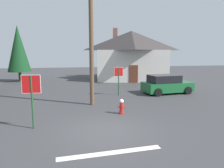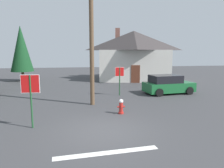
{
  "view_description": "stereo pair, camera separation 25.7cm",
  "coord_description": "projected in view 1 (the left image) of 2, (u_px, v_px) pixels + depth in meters",
  "views": [
    {
      "loc": [
        -1.46,
        -8.73,
        3.42
      ],
      "look_at": [
        1.01,
        3.65,
        1.5
      ],
      "focal_mm": 33.47,
      "sensor_mm": 36.0,
      "label": 1
    },
    {
      "loc": [
        -1.21,
        -8.77,
        3.42
      ],
      "look_at": [
        1.01,
        3.65,
        1.5
      ],
      "focal_mm": 33.47,
      "sensor_mm": 36.0,
      "label": 2
    }
  ],
  "objects": [
    {
      "name": "parked_car",
      "position": [
        166.0,
        84.0,
        17.54
      ],
      "size": [
        4.23,
        2.45,
        1.56
      ],
      "color": "#195B2D",
      "rests_on": "ground"
    },
    {
      "name": "utility_pole",
      "position": [
        91.0,
        29.0,
        13.06
      ],
      "size": [
        1.6,
        0.28,
        9.35
      ],
      "color": "brown",
      "rests_on": "ground"
    },
    {
      "name": "lane_stop_bar",
      "position": [
        111.0,
        153.0,
        7.17
      ],
      "size": [
        3.68,
        0.54,
        0.01
      ],
      "primitive_type": "cube",
      "rotation": [
        0.0,
        0.0,
        0.06
      ],
      "color": "silver",
      "rests_on": "ground"
    },
    {
      "name": "house",
      "position": [
        131.0,
        54.0,
        26.72
      ],
      "size": [
        10.17,
        9.18,
        6.58
      ],
      "color": "beige",
      "rests_on": "ground"
    },
    {
      "name": "pine_tree_short_left",
      "position": [
        18.0,
        49.0,
        24.3
      ],
      "size": [
        2.61,
        2.61,
        6.52
      ],
      "color": "#4C3823",
      "rests_on": "ground"
    },
    {
      "name": "ground_plane",
      "position": [
        106.0,
        131.0,
        9.26
      ],
      "size": [
        80.0,
        80.0,
        0.1
      ],
      "primitive_type": "cube",
      "color": "#38383A"
    },
    {
      "name": "stop_sign_near",
      "position": [
        31.0,
        90.0,
        9.22
      ],
      "size": [
        0.83,
        0.1,
        2.45
      ],
      "color": "#1E4C28",
      "rests_on": "ground"
    },
    {
      "name": "fire_hydrant",
      "position": [
        122.0,
        107.0,
        11.7
      ],
      "size": [
        0.42,
        0.36,
        0.84
      ],
      "color": "#AD231E",
      "rests_on": "ground"
    },
    {
      "name": "stop_sign_far",
      "position": [
        119.0,
        75.0,
        16.53
      ],
      "size": [
        0.72,
        0.08,
        2.27
      ],
      "color": "#1E4C28",
      "rests_on": "ground"
    }
  ]
}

